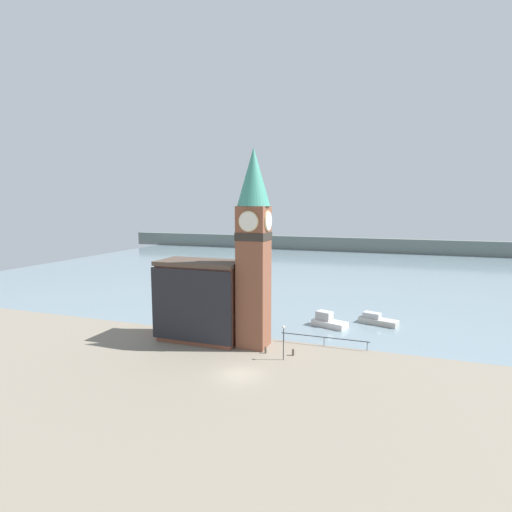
# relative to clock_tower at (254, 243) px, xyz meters

# --- Properties ---
(ground_plane) EXTENTS (160.00, 160.00, 0.00)m
(ground_plane) POSITION_rel_clock_tower_xyz_m (1.41, -8.20, -12.25)
(ground_plane) COLOR gray
(water) EXTENTS (160.00, 120.00, 0.00)m
(water) POSITION_rel_clock_tower_xyz_m (1.41, 62.99, -12.25)
(water) COLOR gray
(water) RESTS_ON ground_plane
(far_shoreline) EXTENTS (180.00, 3.00, 5.00)m
(far_shoreline) POSITION_rel_clock_tower_xyz_m (1.41, 102.99, -9.75)
(far_shoreline) COLOR slate
(far_shoreline) RESTS_ON water
(pier_railing) EXTENTS (10.47, 0.08, 1.09)m
(pier_railing) POSITION_rel_clock_tower_xyz_m (7.87, 2.74, -11.30)
(pier_railing) COLOR #232328
(pier_railing) RESTS_ON ground_plane
(clock_tower) EXTENTS (3.79, 3.79, 23.01)m
(clock_tower) POSITION_rel_clock_tower_xyz_m (0.00, 0.00, 0.00)
(clock_tower) COLOR brown
(clock_tower) RESTS_ON ground_plane
(pier_building) EXTENTS (10.34, 5.53, 9.88)m
(pier_building) POSITION_rel_clock_tower_xyz_m (-6.98, 0.04, -7.29)
(pier_building) COLOR brown
(pier_building) RESTS_ON ground_plane
(boat_near) EXTENTS (5.13, 3.56, 1.99)m
(boat_near) POSITION_rel_clock_tower_xyz_m (7.07, 10.71, -11.54)
(boat_near) COLOR silver
(boat_near) RESTS_ON water
(boat_far) EXTENTS (5.59, 3.36, 1.52)m
(boat_far) POSITION_rel_clock_tower_xyz_m (13.39, 14.04, -11.69)
(boat_far) COLOR #B7B2A8
(boat_far) RESTS_ON water
(mooring_bollard_near) EXTENTS (0.28, 0.28, 0.79)m
(mooring_bollard_near) POSITION_rel_clock_tower_xyz_m (5.15, -1.43, -11.82)
(mooring_bollard_near) COLOR brown
(mooring_bollard_near) RESTS_ON ground_plane
(mooring_bollard_far) EXTENTS (0.25, 0.25, 0.80)m
(mooring_bollard_far) POSITION_rel_clock_tower_xyz_m (2.05, -1.79, -11.82)
(mooring_bollard_far) COLOR brown
(mooring_bollard_far) RESTS_ON ground_plane
(lamp_post) EXTENTS (0.32, 0.32, 3.80)m
(lamp_post) POSITION_rel_clock_tower_xyz_m (4.45, -2.99, -9.58)
(lamp_post) COLOR #2D2D33
(lamp_post) RESTS_ON ground_plane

